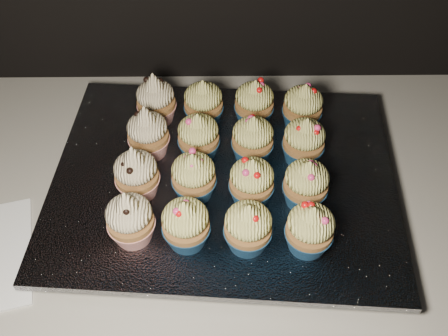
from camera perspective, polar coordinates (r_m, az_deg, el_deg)
cabinet at (r=1.18m, az=8.38°, el=-17.72°), size 2.40×0.60×0.86m
worktop at (r=0.79m, az=12.00°, el=-4.66°), size 2.44×0.64×0.04m
baking_tray at (r=0.76m, az=0.00°, el=-1.92°), size 0.49×0.39×0.02m
foil_lining at (r=0.75m, az=0.00°, el=-1.10°), size 0.53×0.43×0.01m
cupcake_0 at (r=0.66m, az=-10.69°, el=-5.71°), size 0.06×0.06×0.10m
cupcake_1 at (r=0.65m, az=-4.39°, el=-6.40°), size 0.06×0.06×0.08m
cupcake_2 at (r=0.64m, az=2.76°, el=-6.78°), size 0.06×0.06×0.08m
cupcake_3 at (r=0.65m, az=9.78°, el=-6.91°), size 0.06×0.06×0.08m
cupcake_4 at (r=0.70m, az=-9.97°, el=-0.64°), size 0.06×0.06×0.10m
cupcake_5 at (r=0.69m, az=-3.49°, el=-0.99°), size 0.06×0.06×0.08m
cupcake_6 at (r=0.69m, az=3.17°, el=-1.61°), size 0.06×0.06×0.08m
cupcake_7 at (r=0.69m, az=9.33°, el=-1.82°), size 0.06×0.06×0.08m
cupcake_8 at (r=0.75m, az=-8.68°, el=3.94°), size 0.06×0.06×0.10m
cupcake_9 at (r=0.74m, az=-2.93°, el=3.57°), size 0.06×0.06×0.08m
cupcake_10 at (r=0.74m, az=3.29°, el=3.26°), size 0.06×0.06×0.08m
cupcake_11 at (r=0.75m, az=9.10°, el=3.02°), size 0.06×0.06×0.08m
cupcake_12 at (r=0.81m, az=-7.78°, el=7.66°), size 0.06×0.06×0.10m
cupcake_13 at (r=0.80m, az=-2.36°, el=7.38°), size 0.06×0.06×0.08m
cupcake_14 at (r=0.80m, az=3.47°, el=7.39°), size 0.06×0.06×0.08m
cupcake_15 at (r=0.80m, az=8.98°, el=6.88°), size 0.06×0.06×0.08m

